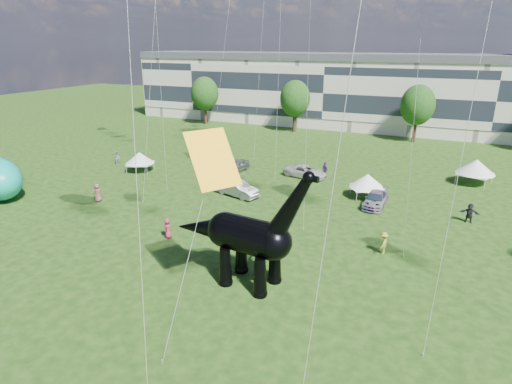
% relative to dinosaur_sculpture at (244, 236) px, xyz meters
% --- Properties ---
extents(ground, '(220.00, 220.00, 0.00)m').
position_rel_dinosaur_sculpture_xyz_m(ground, '(-1.50, -4.35, -3.26)').
color(ground, '#16330C').
rests_on(ground, ground).
extents(terrace_row, '(78.00, 11.00, 12.00)m').
position_rel_dinosaur_sculpture_xyz_m(terrace_row, '(-9.50, 57.65, 2.74)').
color(terrace_row, beige).
rests_on(terrace_row, ground).
extents(tree_far_left, '(5.20, 5.20, 9.44)m').
position_rel_dinosaur_sculpture_xyz_m(tree_far_left, '(-31.50, 48.65, 3.04)').
color(tree_far_left, '#382314').
rests_on(tree_far_left, ground).
extents(tree_mid_left, '(5.20, 5.20, 9.44)m').
position_rel_dinosaur_sculpture_xyz_m(tree_mid_left, '(-13.50, 48.65, 3.04)').
color(tree_mid_left, '#382314').
rests_on(tree_mid_left, ground).
extents(tree_mid_right, '(5.20, 5.20, 9.44)m').
position_rel_dinosaur_sculpture_xyz_m(tree_mid_right, '(6.50, 48.65, 3.04)').
color(tree_mid_right, '#382314').
rests_on(tree_mid_right, ground).
extents(dinosaur_sculpture, '(10.59, 3.23, 8.62)m').
position_rel_dinosaur_sculpture_xyz_m(dinosaur_sculpture, '(0.00, 0.00, 0.00)').
color(dinosaur_sculpture, black).
rests_on(dinosaur_sculpture, ground).
extents(car_silver, '(2.15, 4.39, 1.44)m').
position_rel_dinosaur_sculpture_xyz_m(car_silver, '(-11.84, 22.48, -2.54)').
color(car_silver, '#A3A2A6').
rests_on(car_silver, ground).
extents(car_grey, '(5.12, 2.95, 1.60)m').
position_rel_dinosaur_sculpture_xyz_m(car_grey, '(-7.84, 14.73, -2.46)').
color(car_grey, gray).
rests_on(car_grey, ground).
extents(car_white, '(5.39, 3.35, 1.39)m').
position_rel_dinosaur_sculpture_xyz_m(car_white, '(-3.41, 23.71, -2.56)').
color(car_white, silver).
rests_on(car_white, ground).
extents(car_dark, '(1.99, 4.75, 1.37)m').
position_rel_dinosaur_sculpture_xyz_m(car_dark, '(5.66, 17.61, -2.57)').
color(car_dark, '#595960').
rests_on(car_dark, ground).
extents(gazebo_near, '(4.73, 4.73, 2.49)m').
position_rel_dinosaur_sculpture_xyz_m(gazebo_near, '(4.40, 19.70, -1.51)').
color(gazebo_near, white).
rests_on(gazebo_near, ground).
extents(gazebo_far, '(5.09, 5.09, 2.83)m').
position_rel_dinosaur_sculpture_xyz_m(gazebo_far, '(14.57, 29.01, -1.27)').
color(gazebo_far, white).
rests_on(gazebo_far, ground).
extents(gazebo_left, '(4.37, 4.37, 2.41)m').
position_rel_dinosaur_sculpture_xyz_m(gazebo_left, '(-22.62, 17.77, -1.56)').
color(gazebo_left, silver).
rests_on(gazebo_left, ground).
extents(visitors, '(48.15, 40.63, 1.90)m').
position_rel_dinosaur_sculpture_xyz_m(visitors, '(-1.52, 9.93, -2.36)').
color(visitors, '#A12846').
rests_on(visitors, ground).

